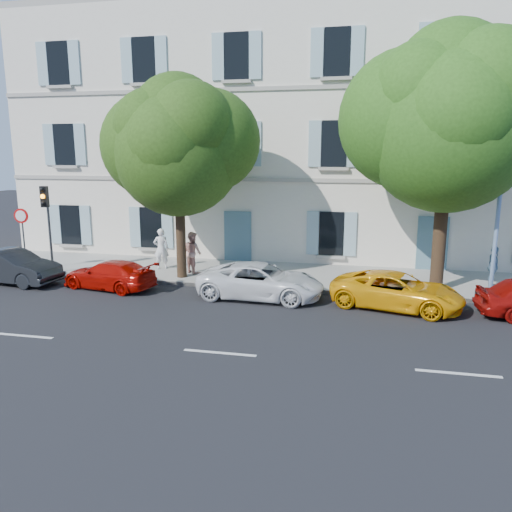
% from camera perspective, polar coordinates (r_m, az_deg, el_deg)
% --- Properties ---
extents(ground, '(90.00, 90.00, 0.00)m').
position_cam_1_polar(ground, '(17.22, -0.41, -5.95)').
color(ground, black).
extents(sidewalk, '(36.00, 4.50, 0.15)m').
position_cam_1_polar(sidewalk, '(21.40, 2.20, -2.19)').
color(sidewalk, '#A09E96').
rests_on(sidewalk, ground).
extents(kerb, '(36.00, 0.16, 0.16)m').
position_cam_1_polar(kerb, '(19.34, 1.07, -3.70)').
color(kerb, '#9E998E').
rests_on(kerb, ground).
extents(building, '(28.00, 7.00, 12.00)m').
position_cam_1_polar(building, '(26.45, 4.54, 13.41)').
color(building, silver).
rests_on(building, ground).
extents(car_dark_sedan, '(4.29, 1.91, 1.37)m').
position_cam_1_polar(car_dark_sedan, '(22.54, -26.18, -1.11)').
color(car_dark_sedan, black).
rests_on(car_dark_sedan, ground).
extents(car_red_coupe, '(4.07, 2.29, 1.11)m').
position_cam_1_polar(car_red_coupe, '(20.30, -16.41, -2.05)').
color(car_red_coupe, '#AB0C04').
rests_on(car_red_coupe, ground).
extents(car_white_coupe, '(4.67, 2.31, 1.27)m').
position_cam_1_polar(car_white_coupe, '(18.21, 0.53, -2.87)').
color(car_white_coupe, white).
rests_on(car_white_coupe, ground).
extents(car_yellow_supercar, '(4.78, 3.07, 1.23)m').
position_cam_1_polar(car_yellow_supercar, '(17.71, 15.81, -3.83)').
color(car_yellow_supercar, '#F4A70A').
rests_on(car_yellow_supercar, ground).
extents(tree_left, '(5.08, 5.08, 7.88)m').
position_cam_1_polar(tree_left, '(20.39, -8.89, 11.59)').
color(tree_left, '#3A2819').
rests_on(tree_left, sidewalk).
extents(tree_right, '(5.97, 5.97, 9.21)m').
position_cam_1_polar(tree_right, '(19.39, 21.08, 13.42)').
color(tree_right, '#3A2819').
rests_on(tree_right, sidewalk).
extents(traffic_light, '(0.32, 0.42, 3.71)m').
position_cam_1_polar(traffic_light, '(22.68, -22.84, 4.79)').
color(traffic_light, '#383A3D').
rests_on(traffic_light, sidewalk).
extents(road_sign, '(0.63, 0.11, 2.74)m').
position_cam_1_polar(road_sign, '(23.63, -25.15, 3.10)').
color(road_sign, '#383A3D').
rests_on(road_sign, sidewalk).
extents(street_lamp, '(0.28, 1.55, 7.26)m').
position_cam_1_polar(street_lamp, '(19.02, 26.33, 7.62)').
color(street_lamp, '#7293BF').
rests_on(street_lamp, sidewalk).
extents(pedestrian_a, '(0.77, 0.64, 1.81)m').
position_cam_1_polar(pedestrian_a, '(22.44, -10.78, 0.83)').
color(pedestrian_a, white).
rests_on(pedestrian_a, sidewalk).
extents(pedestrian_b, '(1.10, 1.05, 1.78)m').
position_cam_1_polar(pedestrian_b, '(21.49, -7.27, 0.42)').
color(pedestrian_b, tan).
rests_on(pedestrian_b, sidewalk).
extents(pedestrian_c, '(0.47, 0.98, 1.63)m').
position_cam_1_polar(pedestrian_c, '(21.00, 25.47, -1.14)').
color(pedestrian_c, slate).
rests_on(pedestrian_c, sidewalk).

